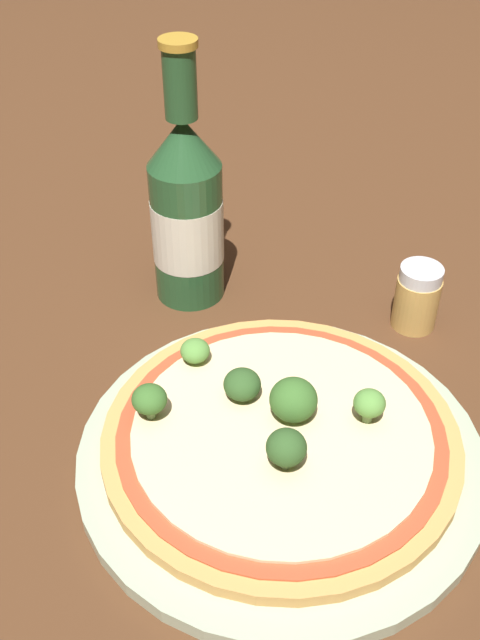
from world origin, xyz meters
The scene contains 11 objects.
ground_plane centered at (0.00, 0.00, 0.00)m, with size 3.00×3.00×0.00m, color #4C2D19.
plate centered at (0.00, 0.00, 0.01)m, with size 0.29×0.29×0.01m.
pizza centered at (0.00, 0.01, 0.02)m, with size 0.25×0.25×0.01m.
broccoli_floret_0 centered at (-0.06, 0.08, 0.04)m, with size 0.02×0.02×0.02m.
broccoli_floret_1 centered at (0.01, 0.02, 0.04)m, with size 0.03×0.03×0.03m.
broccoli_floret_2 centered at (0.00, -0.03, 0.04)m, with size 0.03×0.03×0.03m.
broccoli_floret_3 centered at (-0.03, 0.04, 0.04)m, with size 0.03×0.03×0.02m.
broccoli_floret_4 centered at (-0.09, 0.02, 0.04)m, with size 0.03×0.03×0.03m.
broccoli_floret_5 centered at (0.06, 0.01, 0.04)m, with size 0.02×0.02×0.03m.
beer_bottle centered at (-0.07, 0.20, 0.09)m, with size 0.06×0.06×0.23m.
pepper_shaker centered at (0.13, 0.15, 0.03)m, with size 0.04×0.04×0.06m.
Camera 1 is at (-0.04, -0.35, 0.42)m, focal length 42.00 mm.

